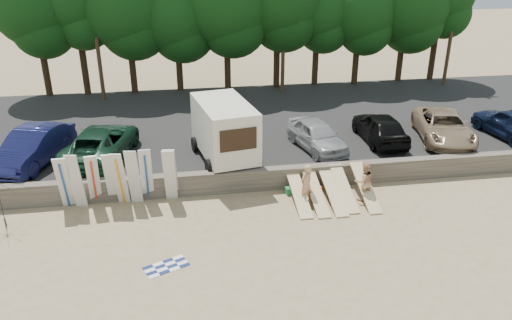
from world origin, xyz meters
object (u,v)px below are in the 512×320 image
(car_1, at_px, (101,143))
(car_3, at_px, (380,127))
(car_5, at_px, (512,123))
(cooler, at_px, (290,191))
(car_2, at_px, (317,135))
(beachgoer_a, at_px, (306,184))
(car_4, at_px, (444,127))
(car_0, at_px, (33,147))
(beachgoer_b, at_px, (364,181))
(box_trailer, at_px, (224,128))
(beach_umbrella, at_px, (2,204))

(car_1, relative_size, car_3, 1.25)
(car_5, distance_m, cooler, 13.13)
(car_3, bearing_deg, car_5, 175.53)
(car_2, distance_m, beachgoer_a, 4.43)
(car_3, height_order, car_4, car_3)
(car_0, bearing_deg, beachgoer_b, -0.11)
(car_2, relative_size, car_5, 0.91)
(car_4, bearing_deg, car_5, 9.87)
(beachgoer_b, bearing_deg, box_trailer, -41.43)
(beachgoer_a, height_order, cooler, beachgoer_a)
(box_trailer, distance_m, beach_umbrella, 9.83)
(car_1, height_order, cooler, car_1)
(car_5, bearing_deg, box_trailer, -5.38)
(car_2, height_order, car_4, car_4)
(beachgoer_a, xyz_separation_m, beach_umbrella, (-12.14, -0.13, 0.14))
(car_1, bearing_deg, car_3, -167.97)
(box_trailer, xyz_separation_m, car_1, (-5.84, 1.04, -0.80))
(box_trailer, relative_size, car_0, 0.93)
(car_5, relative_size, beach_umbrella, 2.08)
(beachgoer_b, bearing_deg, car_4, -150.87)
(cooler, bearing_deg, beachgoer_a, -67.30)
(beachgoer_a, bearing_deg, beachgoer_b, 142.13)
(car_5, bearing_deg, beachgoer_b, 16.38)
(car_3, distance_m, beachgoer_a, 6.88)
(box_trailer, bearing_deg, car_3, -2.94)
(beachgoer_b, bearing_deg, cooler, -26.35)
(car_0, relative_size, car_2, 1.20)
(car_0, relative_size, car_5, 1.09)
(box_trailer, relative_size, beachgoer_a, 2.69)
(beachgoer_a, height_order, beachgoer_b, beachgoer_b)
(box_trailer, distance_m, car_1, 5.99)
(car_0, xyz_separation_m, car_2, (13.55, -0.30, -0.11))
(beachgoer_b, relative_size, cooler, 4.67)
(beachgoer_a, relative_size, beachgoer_b, 0.99)
(box_trailer, height_order, beach_umbrella, box_trailer)
(beachgoer_b, relative_size, beach_umbrella, 0.79)
(car_4, height_order, beachgoer_b, car_4)
(car_1, height_order, car_5, car_5)
(car_5, height_order, beachgoer_a, car_5)
(car_0, relative_size, cooler, 13.38)
(car_1, xyz_separation_m, car_5, (21.11, -0.58, 0.02))
(car_5, bearing_deg, car_2, -7.64)
(car_0, xyz_separation_m, beach_umbrella, (-0.15, -4.54, -0.52))
(car_2, height_order, beachgoer_a, car_2)
(car_2, xyz_separation_m, beachgoer_b, (0.93, -4.30, -0.54))
(car_4, xyz_separation_m, beachgoer_b, (-5.94, -4.45, -0.55))
(box_trailer, xyz_separation_m, car_3, (8.19, 1.05, -0.81))
(car_2, xyz_separation_m, car_4, (6.88, 0.16, 0.01))
(car_1, bearing_deg, car_2, -170.64)
(car_4, bearing_deg, car_3, -171.89)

